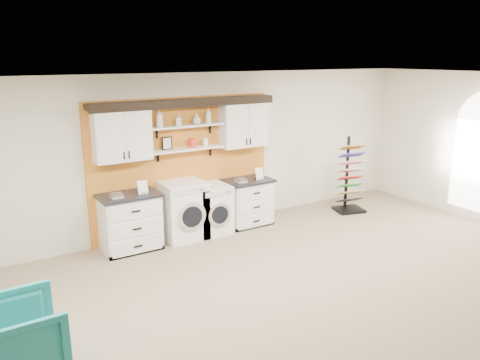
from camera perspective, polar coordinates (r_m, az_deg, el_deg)
floor at (r=5.68m, az=11.86°, el=-18.22°), size 10.00×10.00×0.00m
ceiling at (r=4.78m, az=13.67°, el=11.21°), size 10.00×10.00×0.00m
wall_back at (r=8.27m, az=-7.02°, el=3.12°), size 10.00×0.00×10.00m
accent_panel at (r=8.28m, az=-6.87°, el=1.73°), size 3.40×0.07×2.40m
upper_cabinet_left at (r=7.59m, az=-14.23°, el=5.41°), size 0.90×0.35×0.84m
upper_cabinet_right at (r=8.55m, az=0.40°, el=6.88°), size 0.90×0.35×0.84m
shelf_lower at (r=8.07m, az=-6.44°, el=3.79°), size 1.32×0.28×0.03m
shelf_upper at (r=8.00m, az=-6.52°, el=6.60°), size 1.32×0.28×0.03m
crown_molding at (r=7.97m, az=-6.65°, el=9.44°), size 3.30×0.41×0.13m
picture_frame at (r=7.95m, az=-8.90°, el=4.45°), size 0.18×0.02×0.22m
canister_red at (r=8.09m, az=-5.82°, el=4.52°), size 0.11×0.11×0.16m
canister_cream at (r=8.21m, az=-4.25°, el=4.63°), size 0.10×0.10×0.14m
base_cabinet_left at (r=7.80m, az=-13.22°, el=-5.00°), size 0.96×0.66×0.94m
base_cabinet_right at (r=8.74m, az=0.92°, el=-2.67°), size 0.88×0.66×0.87m
washer at (r=8.11m, az=-6.92°, el=-3.68°), size 0.72×0.71×1.01m
dryer at (r=8.36m, az=-3.62°, el=-3.52°), size 0.62×0.71×0.87m
sample_rack at (r=9.72m, az=13.20°, el=-0.87°), size 0.65×0.59×1.52m
armchair at (r=5.29m, az=-25.47°, el=-17.14°), size 0.88×0.85×0.79m
soap_bottle_a at (r=7.79m, az=-9.79°, el=7.43°), size 0.13×0.13×0.29m
soap_bottle_b at (r=7.93m, az=-7.52°, el=7.28°), size 0.10×0.11×0.19m
soap_bottle_c at (r=8.07m, az=-5.33°, el=7.44°), size 0.19×0.19×0.18m
soap_bottle_d at (r=8.17m, az=-3.89°, el=7.88°), size 0.14×0.14×0.27m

